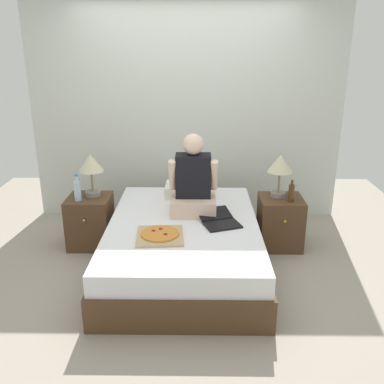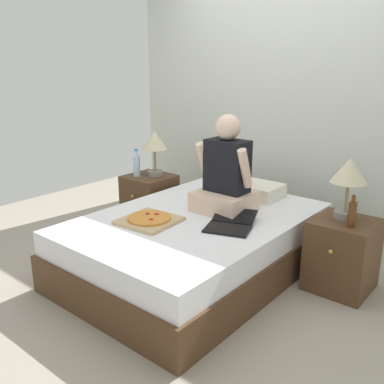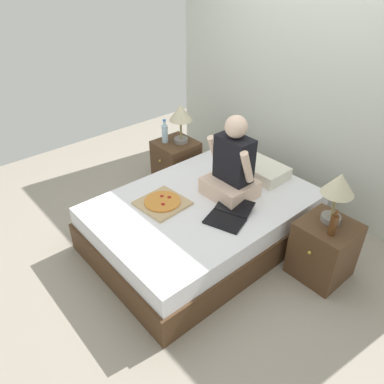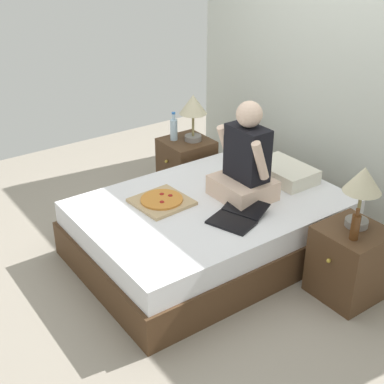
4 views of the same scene
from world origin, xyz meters
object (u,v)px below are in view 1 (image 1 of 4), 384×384
object	(u,v)px
nightstand_left	(90,221)
laptop	(220,221)
beer_bottle	(291,193)
pizza_box	(160,235)
water_bottle	(77,190)
nightstand_right	(280,222)
bed	(184,245)
lamp_on_left_nightstand	(91,166)
lamp_on_right_nightstand	(280,166)
person_seated	(193,184)

from	to	relation	value
nightstand_left	laptop	bearing A→B (deg)	-20.31
beer_bottle	pizza_box	xyz separation A→B (m)	(-1.27, -0.71, -0.14)
pizza_box	water_bottle	bearing A→B (deg)	141.31
nightstand_right	water_bottle	bearing A→B (deg)	-177.54
bed	nightstand_right	xyz separation A→B (m)	(1.01, 0.48, 0.04)
lamp_on_left_nightstand	beer_bottle	distance (m)	2.06
water_bottle	beer_bottle	distance (m)	2.16
nightstand_left	water_bottle	bearing A→B (deg)	-131.65
nightstand_right	bed	bearing A→B (deg)	-154.66
nightstand_left	lamp_on_right_nightstand	xyz separation A→B (m)	(1.98, 0.05, 0.60)
nightstand_left	lamp_on_right_nightstand	world-z (taller)	lamp_on_right_nightstand
water_bottle	laptop	distance (m)	1.49
nightstand_right	pizza_box	size ratio (longest dim) A/B	1.26
bed	nightstand_left	size ratio (longest dim) A/B	3.82
laptop	pizza_box	world-z (taller)	laptop
bed	pizza_box	xyz separation A→B (m)	(-0.19, -0.33, 0.26)
laptop	nightstand_left	bearing A→B (deg)	159.69
beer_bottle	nightstand_right	bearing A→B (deg)	125.01
person_seated	water_bottle	bearing A→B (deg)	174.07
nightstand_right	laptop	bearing A→B (deg)	-143.35
laptop	beer_bottle	bearing A→B (deg)	28.29
laptop	pizza_box	distance (m)	0.61
nightstand_left	nightstand_right	size ratio (longest dim) A/B	1.00
water_bottle	pizza_box	world-z (taller)	water_bottle
bed	lamp_on_left_nightstand	xyz separation A→B (m)	(-0.97, 0.53, 0.63)
nightstand_right	laptop	xyz separation A→B (m)	(-0.67, -0.50, 0.22)
beer_bottle	water_bottle	bearing A→B (deg)	179.73
bed	pizza_box	distance (m)	0.46
beer_bottle	person_seated	bearing A→B (deg)	-173.52
water_bottle	laptop	bearing A→B (deg)	-15.96
water_bottle	beer_bottle	world-z (taller)	water_bottle
nightstand_left	water_bottle	size ratio (longest dim) A/B	1.96
nightstand_left	lamp_on_right_nightstand	size ratio (longest dim) A/B	1.20
beer_bottle	laptop	xyz separation A→B (m)	(-0.74, -0.40, -0.14)
nightstand_left	lamp_on_left_nightstand	xyz separation A→B (m)	(0.04, 0.05, 0.60)
nightstand_right	pizza_box	distance (m)	1.46
lamp_on_left_nightstand	pizza_box	bearing A→B (deg)	-47.88
nightstand_right	person_seated	distance (m)	1.06
lamp_on_left_nightstand	lamp_on_right_nightstand	xyz separation A→B (m)	(1.94, 0.00, 0.00)
nightstand_left	laptop	size ratio (longest dim) A/B	1.09
water_bottle	person_seated	bearing A→B (deg)	-5.93
water_bottle	bed	bearing A→B (deg)	-19.59
laptop	bed	bearing A→B (deg)	176.47
nightstand_right	beer_bottle	world-z (taller)	beer_bottle
person_seated	nightstand_right	bearing A→B (deg)	13.03
lamp_on_left_nightstand	person_seated	size ratio (longest dim) A/B	0.58
nightstand_left	pizza_box	distance (m)	1.17
nightstand_right	lamp_on_right_nightstand	world-z (taller)	lamp_on_right_nightstand
bed	laptop	world-z (taller)	laptop
lamp_on_right_nightstand	nightstand_left	bearing A→B (deg)	-178.55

